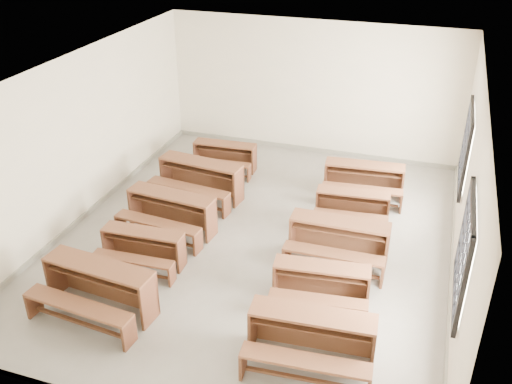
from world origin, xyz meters
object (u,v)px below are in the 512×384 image
(desk_set_6, at_px, (321,282))
(desk_set_2, at_px, (171,210))
(desk_set_5, at_px, (311,335))
(desk_set_1, at_px, (143,245))
(desk_set_3, at_px, (200,177))
(desk_set_9, at_px, (364,178))
(desk_set_7, at_px, (339,238))
(desk_set_0, at_px, (98,285))
(desk_set_4, at_px, (224,155))
(desk_set_8, at_px, (352,205))

(desk_set_6, bearing_deg, desk_set_2, 152.46)
(desk_set_5, distance_m, desk_set_6, 1.27)
(desk_set_1, relative_size, desk_set_5, 0.82)
(desk_set_3, bearing_deg, desk_set_1, -82.98)
(desk_set_3, bearing_deg, desk_set_9, 24.93)
(desk_set_6, xyz_separation_m, desk_set_7, (0.03, 1.24, 0.06))
(desk_set_0, height_order, desk_set_2, desk_set_0)
(desk_set_4, xyz_separation_m, desk_set_6, (3.16, -4.00, 0.02))
(desk_set_1, height_order, desk_set_4, desk_set_4)
(desk_set_6, bearing_deg, desk_set_0, -165.37)
(desk_set_1, bearing_deg, desk_set_7, 17.67)
(desk_set_8, xyz_separation_m, desk_set_9, (0.04, 1.08, 0.06))
(desk_set_1, distance_m, desk_set_7, 3.38)
(desk_set_9, bearing_deg, desk_set_7, -96.14)
(desk_set_3, bearing_deg, desk_set_8, 6.46)
(desk_set_4, height_order, desk_set_7, desk_set_7)
(desk_set_5, bearing_deg, desk_set_2, 138.96)
(desk_set_0, bearing_deg, desk_set_5, 4.82)
(desk_set_3, distance_m, desk_set_7, 3.48)
(desk_set_2, relative_size, desk_set_4, 1.20)
(desk_set_4, xyz_separation_m, desk_set_8, (3.19, -1.38, -0.01))
(desk_set_2, relative_size, desk_set_7, 1.03)
(desk_set_6, height_order, desk_set_8, desk_set_6)
(desk_set_0, bearing_deg, desk_set_2, 94.72)
(desk_set_2, distance_m, desk_set_9, 4.09)
(desk_set_1, xyz_separation_m, desk_set_3, (-0.03, 2.55, 0.09))
(desk_set_2, xyz_separation_m, desk_set_3, (-0.00, 1.41, 0.02))
(desk_set_3, distance_m, desk_set_6, 4.11)
(desk_set_2, relative_size, desk_set_5, 1.00)
(desk_set_4, xyz_separation_m, desk_set_9, (3.24, -0.29, 0.05))
(desk_set_5, bearing_deg, desk_set_8, 87.38)
(desk_set_2, height_order, desk_set_3, desk_set_3)
(desk_set_8, bearing_deg, desk_set_0, -134.73)
(desk_set_4, relative_size, desk_set_9, 0.87)
(desk_set_2, height_order, desk_set_8, desk_set_2)
(desk_set_0, bearing_deg, desk_set_3, 94.97)
(desk_set_6, bearing_deg, desk_set_3, 133.85)
(desk_set_4, relative_size, desk_set_7, 0.86)
(desk_set_4, bearing_deg, desk_set_9, -8.85)
(desk_set_3, bearing_deg, desk_set_0, -83.88)
(desk_set_2, xyz_separation_m, desk_set_7, (3.19, 0.03, 0.00))
(desk_set_0, height_order, desk_set_4, desk_set_0)
(desk_set_0, bearing_deg, desk_set_9, 61.81)
(desk_set_0, distance_m, desk_set_3, 3.85)
(desk_set_5, bearing_deg, desk_set_6, 92.33)
(desk_set_5, relative_size, desk_set_6, 1.13)
(desk_set_8, bearing_deg, desk_set_6, -95.62)
(desk_set_4, bearing_deg, desk_set_2, -93.78)
(desk_set_0, bearing_deg, desk_set_6, 26.45)
(desk_set_0, height_order, desk_set_6, desk_set_0)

